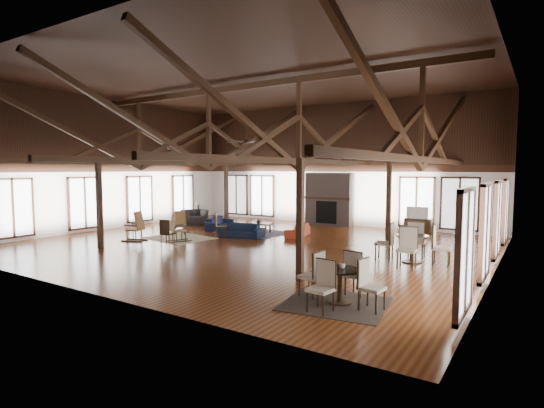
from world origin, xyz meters
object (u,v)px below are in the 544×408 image
Objects in this scene: cafe_table_near at (340,279)px; sofa_navy_left at (220,223)px; sofa_orange at (298,230)px; cafe_table_far at (412,244)px; tv_console at (418,225)px; coffee_table at (259,224)px; armchair at (195,217)px; sofa_navy_front at (240,230)px.

sofa_navy_left is at bearing 142.16° from cafe_table_near.
sofa_orange is (4.10, 0.10, -0.03)m from sofa_navy_left.
cafe_table_far reaches higher than sofa_orange.
cafe_table_near is at bearing -83.80° from tv_console.
coffee_table is 4.19m from armchair.
sofa_navy_front is 0.86× the size of cafe_table_far.
sofa_orange is at bearing 125.08° from cafe_table_near.
sofa_navy_front is at bearing -100.89° from coffee_table.
sofa_navy_front is 1.62× the size of armchair.
armchair is (-4.17, 0.36, 0.03)m from coffee_table.
armchair is 0.60× the size of cafe_table_near.
sofa_navy_front is 1.10× the size of sofa_orange.
sofa_navy_front is 2.37m from sofa_orange.
cafe_table_near reaches higher than sofa_navy_left.
sofa_navy_front is 4.60m from armchair.
sofa_navy_left reaches higher than sofa_navy_front.
sofa_navy_front is at bearing -65.60° from sofa_orange.
armchair is (-4.23, 1.81, 0.10)m from sofa_navy_front.
cafe_table_near reaches higher than armchair.
cafe_table_far reaches higher than sofa_navy_front.
cafe_table_near is at bearing 20.77° from sofa_orange.
armchair is (-6.08, 0.32, 0.13)m from sofa_orange.
cafe_table_near is (6.99, -7.21, 0.15)m from coffee_table.
sofa_orange is at bearing -107.05° from sofa_navy_left.
sofa_orange is 5.88m from cafe_table_far.
armchair is 1.03× the size of tv_console.
armchair reaches higher than sofa_orange.
cafe_table_near is 0.88× the size of cafe_table_far.
coffee_table is at bearing 134.12° from cafe_table_near.
tv_console is at bearing -80.49° from sofa_navy_left.
cafe_table_near reaches higher than sofa_navy_front.
coffee_table is at bearing -106.60° from sofa_navy_left.
sofa_navy_left is 9.00m from tv_console.
coffee_table is (-0.06, 1.45, 0.08)m from sofa_navy_front.
cafe_table_near is (9.18, -7.14, 0.22)m from sofa_navy_left.
sofa_navy_front reaches higher than sofa_orange.
tv_console is at bearing 122.67° from sofa_orange.
sofa_navy_left is (-2.25, 1.38, 0.00)m from sofa_navy_front.
sofa_orange is 5.64m from tv_console.
tv_console is (7.95, 4.23, 0.01)m from sofa_navy_left.
cafe_table_far is at bearing -71.23° from armchair.
armchair is 0.53× the size of cafe_table_far.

